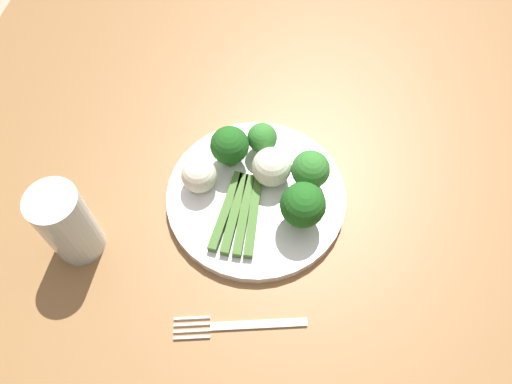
% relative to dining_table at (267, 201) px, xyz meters
% --- Properties ---
extents(ground_plane, '(6.00, 6.00, 0.02)m').
position_rel_dining_table_xyz_m(ground_plane, '(0.00, 0.00, -0.68)').
color(ground_plane, '#B7A88E').
extents(dining_table, '(1.49, 1.05, 0.76)m').
position_rel_dining_table_xyz_m(dining_table, '(0.00, 0.00, 0.00)').
color(dining_table, olive).
rests_on(dining_table, ground_plane).
extents(plate, '(0.25, 0.25, 0.01)m').
position_rel_dining_table_xyz_m(plate, '(-0.05, 0.01, 0.10)').
color(plate, white).
rests_on(plate, dining_table).
extents(asparagus_bundle, '(0.12, 0.06, 0.01)m').
position_rel_dining_table_xyz_m(asparagus_bundle, '(-0.08, 0.03, 0.11)').
color(asparagus_bundle, '#3D6626').
rests_on(asparagus_bundle, plate).
extents(broccoli_left, '(0.05, 0.05, 0.07)m').
position_rel_dining_table_xyz_m(broccoli_left, '(-0.00, 0.05, 0.14)').
color(broccoli_left, '#4C7F2B').
rests_on(broccoli_left, plate).
extents(broccoli_back, '(0.04, 0.04, 0.05)m').
position_rel_dining_table_xyz_m(broccoli_back, '(0.03, 0.01, 0.13)').
color(broccoli_back, '#609E3D').
rests_on(broccoli_back, plate).
extents(broccoli_front, '(0.06, 0.06, 0.07)m').
position_rel_dining_table_xyz_m(broccoli_front, '(-0.08, -0.06, 0.15)').
color(broccoli_front, '#4C7F2B').
rests_on(broccoli_front, plate).
extents(broccoli_back_right, '(0.05, 0.05, 0.06)m').
position_rel_dining_table_xyz_m(broccoli_back_right, '(-0.02, -0.06, 0.14)').
color(broccoli_back_right, '#609E3D').
rests_on(broccoli_back_right, plate).
extents(cauliflower_right, '(0.06, 0.06, 0.06)m').
position_rel_dining_table_xyz_m(cauliflower_right, '(-0.02, -0.01, 0.13)').
color(cauliflower_right, white).
rests_on(cauliflower_right, plate).
extents(cauliflower_front_left, '(0.05, 0.05, 0.05)m').
position_rel_dining_table_xyz_m(cauliflower_front_left, '(-0.05, 0.09, 0.13)').
color(cauliflower_front_left, white).
rests_on(cauliflower_front_left, plate).
extents(fork, '(0.05, 0.17, 0.00)m').
position_rel_dining_table_xyz_m(fork, '(-0.23, 0.00, 0.09)').
color(fork, silver).
rests_on(fork, dining_table).
extents(water_glass, '(0.06, 0.06, 0.12)m').
position_rel_dining_table_xyz_m(water_glass, '(-0.16, 0.23, 0.15)').
color(water_glass, silver).
rests_on(water_glass, dining_table).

